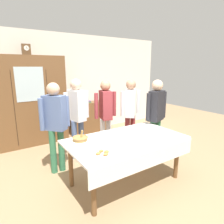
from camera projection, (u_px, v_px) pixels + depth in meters
The scene contains 21 objects.
ground_plane at pixel (118, 176), 3.39m from camera, with size 12.00×12.00×0.00m, color #997A56.
back_wall at pixel (62, 86), 5.23m from camera, with size 6.40×0.10×2.70m, color silver.
dining_table at pixel (127, 145), 3.05m from camera, with size 1.85×1.04×0.75m.
wall_cabinet at pixel (30, 101), 4.58m from camera, with size 1.66×0.46×2.10m.
mantel_clock at pixel (26, 50), 4.33m from camera, with size 0.18×0.11×0.24m.
bookshelf_low at pixel (88, 117), 5.58m from camera, with size 1.11×0.35×0.87m.
book_stack at pixel (88, 101), 5.48m from camera, with size 0.14×0.19×0.06m.
tea_cup_far_right at pixel (99, 141), 2.88m from camera, with size 0.13×0.13×0.06m.
tea_cup_mid_left at pixel (163, 135), 3.13m from camera, with size 0.13×0.13×0.06m.
tea_cup_front_edge at pixel (133, 133), 3.22m from camera, with size 0.13×0.13×0.06m.
tea_cup_near_left at pixel (122, 141), 2.87m from camera, with size 0.13×0.13×0.06m.
tea_cup_mid_right at pixel (143, 143), 2.81m from camera, with size 0.13×0.13×0.06m.
bread_basket at pixel (80, 138), 2.97m from camera, with size 0.24×0.24×0.16m.
pastry_plate at pixel (103, 154), 2.49m from camera, with size 0.28×0.28×0.05m.
spoon_back_edge at pixel (129, 146), 2.74m from camera, with size 0.12×0.02×0.01m.
spoon_near_right at pixel (143, 131), 3.42m from camera, with size 0.12×0.02×0.01m.
person_behind_table_right at pixel (130, 108), 4.27m from camera, with size 0.52×0.40×1.58m.
person_behind_table_left at pixel (55, 120), 3.32m from camera, with size 0.52×0.40×1.60m.
person_beside_shelf at pixel (77, 111), 3.86m from camera, with size 0.52×0.39×1.63m.
person_by_cabinet at pixel (156, 112), 3.89m from camera, with size 0.52×0.31×1.61m.
person_near_right_end at pixel (106, 110), 4.08m from camera, with size 0.52×0.40×1.58m.
Camera 1 is at (-1.77, -2.48, 1.86)m, focal length 31.21 mm.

